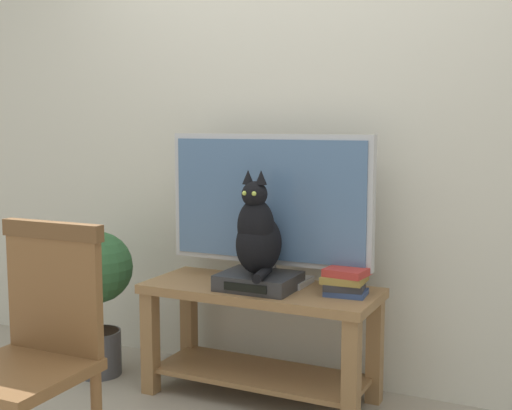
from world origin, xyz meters
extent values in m
cube|color=beige|center=(0.00, 0.87, 1.40)|extent=(7.00, 0.12, 2.80)
cube|color=olive|center=(-0.03, 0.48, 0.53)|extent=(1.13, 0.46, 0.04)
cube|color=olive|center=(-0.54, 0.30, 0.25)|extent=(0.07, 0.07, 0.51)
cube|color=olive|center=(0.48, 0.30, 0.25)|extent=(0.07, 0.07, 0.51)
cube|color=olive|center=(-0.54, 0.66, 0.25)|extent=(0.07, 0.07, 0.51)
cube|color=olive|center=(0.48, 0.66, 0.25)|extent=(0.07, 0.07, 0.51)
cube|color=olive|center=(-0.03, 0.48, 0.12)|extent=(1.03, 0.38, 0.02)
cube|color=#B7B7BC|center=(-0.03, 0.58, 0.57)|extent=(0.40, 0.20, 0.03)
cube|color=#B7B7BC|center=(-0.03, 0.58, 0.61)|extent=(0.06, 0.04, 0.06)
cube|color=#B7B7BC|center=(-0.03, 0.58, 0.96)|extent=(1.04, 0.05, 0.63)
cube|color=#4C6B93|center=(-0.03, 0.55, 0.96)|extent=(0.99, 0.01, 0.58)
sphere|color=#2672F2|center=(0.48, 0.55, 0.66)|extent=(0.01, 0.01, 0.01)
cube|color=#2D2D30|center=(-0.02, 0.43, 0.59)|extent=(0.36, 0.28, 0.07)
cube|color=black|center=(-0.02, 0.29, 0.59)|extent=(0.21, 0.01, 0.04)
ellipsoid|color=black|center=(-0.02, 0.43, 0.76)|extent=(0.20, 0.26, 0.28)
ellipsoid|color=black|center=(-0.02, 0.40, 0.85)|extent=(0.17, 0.17, 0.25)
sphere|color=black|center=(-0.02, 0.39, 1.00)|extent=(0.12, 0.12, 0.12)
cone|color=black|center=(-0.05, 0.39, 1.08)|extent=(0.05, 0.05, 0.07)
cone|color=black|center=(0.02, 0.39, 1.08)|extent=(0.05, 0.05, 0.07)
sphere|color=#B2C64C|center=(-0.04, 0.33, 1.01)|extent=(0.02, 0.02, 0.02)
sphere|color=#B2C64C|center=(0.01, 0.33, 1.01)|extent=(0.02, 0.02, 0.02)
cylinder|color=black|center=(0.04, 0.34, 0.65)|extent=(0.08, 0.21, 0.04)
cube|color=brown|center=(-0.36, -0.74, 0.48)|extent=(0.43, 0.43, 0.04)
cube|color=brown|center=(-0.37, -0.54, 0.74)|extent=(0.41, 0.04, 0.47)
cube|color=brown|center=(-0.37, -0.54, 0.95)|extent=(0.43, 0.05, 0.06)
cube|color=#33477A|center=(0.39, 0.50, 0.56)|extent=(0.19, 0.16, 0.02)
cube|color=#2D2D33|center=(0.38, 0.49, 0.59)|extent=(0.19, 0.16, 0.03)
cube|color=olive|center=(0.38, 0.51, 0.62)|extent=(0.20, 0.19, 0.03)
cube|color=#B2332D|center=(0.39, 0.51, 0.66)|extent=(0.19, 0.18, 0.03)
cylinder|color=#47474C|center=(-0.93, 0.38, 0.12)|extent=(0.23, 0.23, 0.24)
cylinder|color=#332319|center=(-0.93, 0.38, 0.23)|extent=(0.21, 0.21, 0.02)
cylinder|color=#4C3823|center=(-0.93, 0.38, 0.33)|extent=(0.04, 0.04, 0.19)
sphere|color=#2D5B33|center=(-0.93, 0.38, 0.58)|extent=(0.37, 0.37, 0.37)
camera|label=1|loc=(1.31, -2.36, 1.32)|focal=47.26mm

